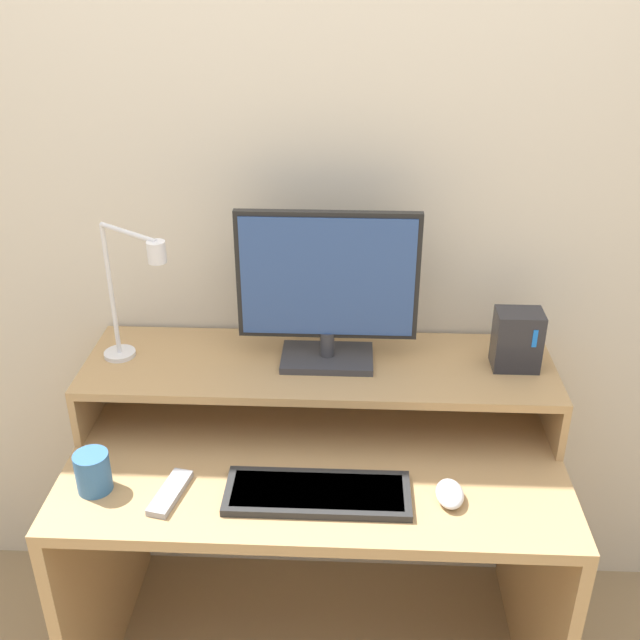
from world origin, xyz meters
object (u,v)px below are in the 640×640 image
at_px(monitor, 328,288).
at_px(mug, 93,472).
at_px(keyboard, 318,493).
at_px(mouse, 450,494).
at_px(desk_lamp, 132,292).
at_px(remote_control, 170,493).
at_px(router_dock, 517,340).

distance_m(monitor, mug, 0.70).
relative_size(monitor, keyboard, 1.06).
height_order(keyboard, mouse, mouse).
distance_m(desk_lamp, mug, 0.43).
bearing_deg(keyboard, mug, 179.72).
height_order(mouse, mug, mug).
distance_m(keyboard, mouse, 0.30).
distance_m(mouse, remote_control, 0.63).
xyz_separation_m(desk_lamp, mug, (-0.05, -0.29, -0.32)).
bearing_deg(mug, router_dock, 18.33).
bearing_deg(keyboard, router_dock, 34.50).
xyz_separation_m(router_dock, keyboard, (-0.48, -0.33, -0.23)).
bearing_deg(mouse, desk_lamp, 159.06).
bearing_deg(mouse, router_dock, 60.72).
bearing_deg(mug, desk_lamp, 80.91).
bearing_deg(mug, mouse, -0.06).
height_order(monitor, mug, monitor).
xyz_separation_m(mouse, remote_control, (-0.63, -0.01, -0.01)).
bearing_deg(remote_control, mug, 175.16).
bearing_deg(router_dock, keyboard, -145.50).
height_order(router_dock, mug, router_dock).
height_order(keyboard, remote_control, keyboard).
relative_size(mouse, remote_control, 0.61).
bearing_deg(remote_control, router_dock, 22.85).
relative_size(monitor, router_dock, 2.90).
xyz_separation_m(monitor, remote_control, (-0.34, -0.35, -0.36)).
distance_m(router_dock, mouse, 0.44).
bearing_deg(keyboard, remote_control, -177.85).
bearing_deg(keyboard, mouse, 0.30).
bearing_deg(desk_lamp, mug, -99.09).
xyz_separation_m(monitor, keyboard, (-0.01, -0.34, -0.36)).
bearing_deg(remote_control, desk_lamp, 113.09).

